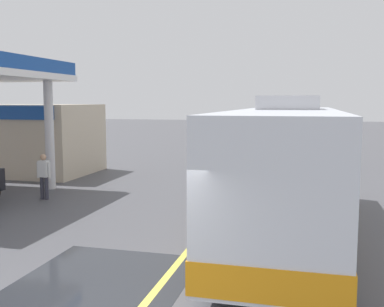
# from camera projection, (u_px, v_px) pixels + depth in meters

# --- Properties ---
(ground) EXTENTS (120.00, 120.00, 0.00)m
(ground) POSITION_uv_depth(u_px,v_px,m) (259.00, 163.00, 26.43)
(ground) COLOR #4C4C51
(lane_divider_stripe) EXTENTS (0.16, 50.00, 0.01)m
(lane_divider_stripe) POSITION_uv_depth(u_px,v_px,m) (248.00, 176.00, 21.62)
(lane_divider_stripe) COLOR #D8CC4C
(lane_divider_stripe) RESTS_ON ground
(wet_puddle_patch) EXTENTS (3.32, 4.18, 0.01)m
(wet_puddle_patch) POSITION_uv_depth(u_px,v_px,m) (97.00, 286.00, 8.73)
(wet_puddle_patch) COLOR #26282D
(wet_puddle_patch) RESTS_ON ground
(coach_bus_main) EXTENTS (2.60, 11.04, 3.69)m
(coach_bus_main) POSITION_uv_depth(u_px,v_px,m) (286.00, 171.00, 11.97)
(coach_bus_main) COLOR silver
(coach_bus_main) RESTS_ON ground
(minibus_opposing_lane) EXTENTS (2.04, 6.13, 2.44)m
(minibus_opposing_lane) POSITION_uv_depth(u_px,v_px,m) (237.00, 131.00, 31.84)
(minibus_opposing_lane) COLOR #BFB799
(minibus_opposing_lane) RESTS_ON ground
(pedestrian_by_shop) EXTENTS (0.55, 0.22, 1.66)m
(pedestrian_by_shop) POSITION_uv_depth(u_px,v_px,m) (44.00, 174.00, 16.39)
(pedestrian_by_shop) COLOR #33333F
(pedestrian_by_shop) RESTS_ON ground
(car_trailing_behind_bus) EXTENTS (1.70, 4.20, 1.82)m
(car_trailing_behind_bus) POSITION_uv_depth(u_px,v_px,m) (302.00, 146.00, 25.85)
(car_trailing_behind_bus) COLOR black
(car_trailing_behind_bus) RESTS_ON ground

